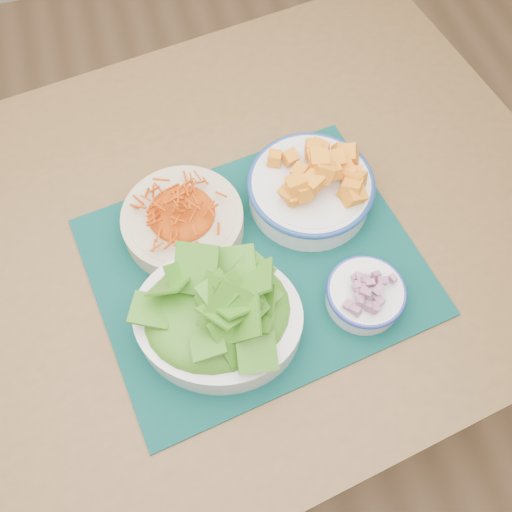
{
  "coord_description": "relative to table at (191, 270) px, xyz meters",
  "views": [
    {
      "loc": [
        -0.07,
        -0.17,
        1.54
      ],
      "look_at": [
        0.04,
        0.22,
        0.78
      ],
      "focal_mm": 40.0,
      "sensor_mm": 36.0,
      "label": 1
    }
  ],
  "objects": [
    {
      "name": "placemat",
      "position": [
        0.1,
        -0.07,
        0.09
      ],
      "size": [
        0.54,
        0.46,
        0.0
      ],
      "primitive_type": "cube",
      "rotation": [
        0.0,
        0.0,
        0.15
      ],
      "color": "#042A28",
      "rests_on": "table"
    },
    {
      "name": "ground",
      "position": [
        0.05,
        -0.28,
        -0.66
      ],
      "size": [
        4.0,
        4.0,
        0.0
      ],
      "primitive_type": "plane",
      "color": "#A0754D",
      "rests_on": "ground"
    },
    {
      "name": "table",
      "position": [
        0.0,
        0.0,
        0.0
      ],
      "size": [
        1.39,
        1.04,
        0.75
      ],
      "rotation": [
        0.0,
        0.0,
        0.16
      ],
      "color": "brown",
      "rests_on": "ground"
    },
    {
      "name": "squash_bowl",
      "position": [
        0.21,
        0.02,
        0.14
      ],
      "size": [
        0.26,
        0.26,
        0.1
      ],
      "rotation": [
        0.0,
        0.0,
        -0.42
      ],
      "color": "silver",
      "rests_on": "placemat"
    },
    {
      "name": "carrot_bowl",
      "position": [
        0.01,
        0.02,
        0.13
      ],
      "size": [
        0.23,
        0.23,
        0.07
      ],
      "rotation": [
        0.0,
        0.0,
        0.28
      ],
      "color": "beige",
      "rests_on": "placemat"
    },
    {
      "name": "lettuce_bowl",
      "position": [
        0.02,
        -0.15,
        0.15
      ],
      "size": [
        0.29,
        0.27,
        0.11
      ],
      "rotation": [
        0.0,
        0.0,
        -0.36
      ],
      "color": "white",
      "rests_on": "placemat"
    },
    {
      "name": "onion_bowl",
      "position": [
        0.23,
        -0.17,
        0.12
      ],
      "size": [
        0.14,
        0.14,
        0.06
      ],
      "rotation": [
        0.0,
        0.0,
        0.27
      ],
      "color": "white",
      "rests_on": "placemat"
    }
  ]
}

